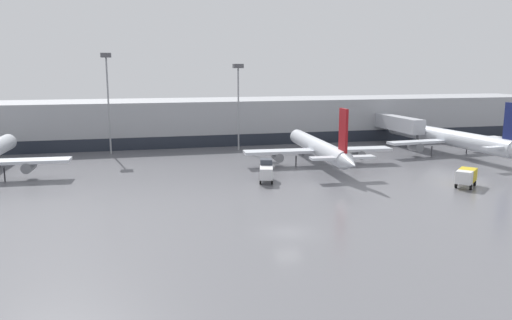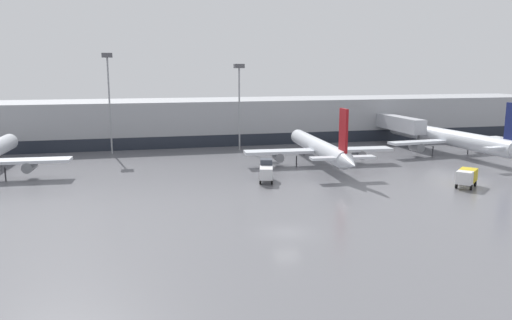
{
  "view_description": "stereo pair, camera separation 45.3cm",
  "coord_description": "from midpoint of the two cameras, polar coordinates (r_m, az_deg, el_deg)",
  "views": [
    {
      "loc": [
        -14.19,
        -43.86,
        15.54
      ],
      "look_at": [
        2.32,
        22.2,
        3.0
      ],
      "focal_mm": 35.0,
      "sensor_mm": 36.0,
      "label": 1
    },
    {
      "loc": [
        -13.75,
        -43.97,
        15.54
      ],
      "look_at": [
        2.32,
        22.2,
        3.0
      ],
      "focal_mm": 35.0,
      "sensor_mm": 36.0,
      "label": 2
    }
  ],
  "objects": [
    {
      "name": "ground_plane",
      "position": [
        48.64,
        3.46,
        -8.22
      ],
      "size": [
        320.0,
        320.0,
        0.0
      ],
      "primitive_type": "plane",
      "color": "slate"
    },
    {
      "name": "parked_jet_1",
      "position": [
        97.14,
        20.87,
        2.42
      ],
      "size": [
        24.17,
        39.45,
        10.37
      ],
      "rotation": [
        0.0,
        0.0,
        1.65
      ],
      "color": "silver",
      "rests_on": "ground_plane"
    },
    {
      "name": "terminal_building",
      "position": [
        107.34,
        -6.4,
        4.46
      ],
      "size": [
        160.0,
        31.24,
        9.0
      ],
      "color": "#9EA0A5",
      "rests_on": "ground_plane"
    },
    {
      "name": "service_truck_2",
      "position": [
        69.16,
        1.0,
        -1.2
      ],
      "size": [
        2.87,
        4.93,
        2.96
      ],
      "rotation": [
        0.0,
        0.0,
        1.3
      ],
      "color": "silver",
      "rests_on": "ground_plane"
    },
    {
      "name": "parked_jet_2",
      "position": [
        81.41,
        7.04,
        1.4
      ],
      "size": [
        24.6,
        32.63,
        10.08
      ],
      "rotation": [
        0.0,
        0.0,
        1.51
      ],
      "color": "silver",
      "rests_on": "ground_plane"
    },
    {
      "name": "apron_light_mast_2",
      "position": [
        94.55,
        -16.81,
        9.31
      ],
      "size": [
        1.8,
        1.8,
        18.24
      ],
      "color": "gray",
      "rests_on": "ground_plane"
    },
    {
      "name": "apron_light_mast_5",
      "position": [
        95.54,
        -2.19,
        8.96
      ],
      "size": [
        1.8,
        1.8,
        16.37
      ],
      "color": "gray",
      "rests_on": "ground_plane"
    },
    {
      "name": "service_truck_1",
      "position": [
        71.73,
        22.73,
        -1.69
      ],
      "size": [
        4.46,
        4.32,
        2.36
      ],
      "rotation": [
        0.0,
        0.0,
        3.88
      ],
      "color": "gold",
      "rests_on": "ground_plane"
    }
  ]
}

